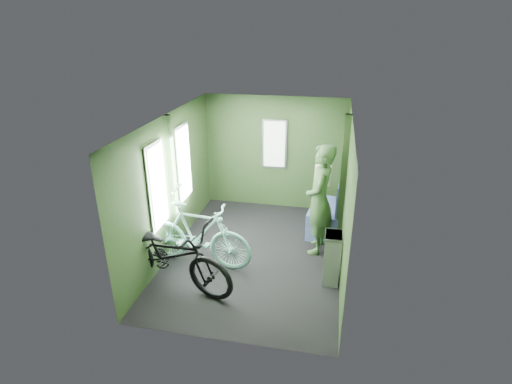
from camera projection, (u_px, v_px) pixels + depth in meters
room at (253, 173)px, 6.18m from camera, size 4.00×4.02×2.31m
bicycle_black at (173, 285)px, 5.92m from camera, size 2.25×1.41×1.18m
bicycle_mint at (200, 264)px, 6.45m from camera, size 1.84×0.76×1.09m
passenger at (319, 200)px, 6.49m from camera, size 0.48×0.74×1.86m
waste_box at (332, 258)px, 5.86m from camera, size 0.24×0.33×0.80m
bench_seat at (328, 216)px, 7.34m from camera, size 0.68×1.07×1.06m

